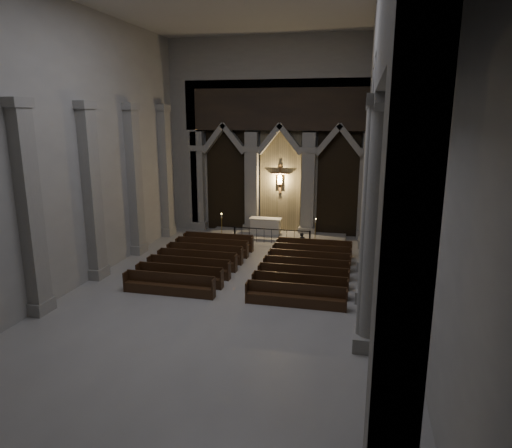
# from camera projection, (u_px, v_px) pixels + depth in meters

# --- Properties ---
(room) EXTENTS (24.00, 24.10, 12.00)m
(room) POSITION_uv_depth(u_px,v_px,m) (225.00, 110.00, 16.71)
(room) COLOR #9A9892
(room) RESTS_ON ground
(sanctuary_wall) EXTENTS (14.00, 0.77, 12.00)m
(sanctuary_wall) POSITION_uv_depth(u_px,v_px,m) (280.00, 128.00, 27.86)
(sanctuary_wall) COLOR gray
(sanctuary_wall) RESTS_ON ground
(right_arcade) EXTENTS (1.00, 24.00, 12.00)m
(right_arcade) POSITION_uv_depth(u_px,v_px,m) (379.00, 104.00, 16.70)
(right_arcade) COLOR gray
(right_arcade) RESTS_ON ground
(left_pilasters) EXTENTS (0.60, 13.00, 8.03)m
(left_pilasters) POSITION_uv_depth(u_px,v_px,m) (115.00, 188.00, 22.37)
(left_pilasters) COLOR gray
(left_pilasters) RESTS_ON ground
(sanctuary_step) EXTENTS (8.50, 2.60, 0.15)m
(sanctuary_step) POSITION_uv_depth(u_px,v_px,m) (276.00, 236.00, 28.50)
(sanctuary_step) COLOR gray
(sanctuary_step) RESTS_ON ground
(altar) EXTENTS (1.97, 0.79, 1.00)m
(altar) POSITION_uv_depth(u_px,v_px,m) (266.00, 226.00, 28.59)
(altar) COLOR beige
(altar) RESTS_ON sanctuary_step
(altar_rail) EXTENTS (4.61, 0.09, 0.90)m
(altar_rail) POSITION_uv_depth(u_px,v_px,m) (272.00, 234.00, 26.91)
(altar_rail) COLOR black
(altar_rail) RESTS_ON ground
(candle_stand_left) EXTENTS (0.27, 0.27, 1.63)m
(candle_stand_left) POSITION_uv_depth(u_px,v_px,m) (222.00, 232.00, 27.84)
(candle_stand_left) COLOR #AB8D34
(candle_stand_left) RESTS_ON ground
(candle_stand_right) EXTENTS (0.26, 0.26, 1.53)m
(candle_stand_right) POSITION_uv_depth(u_px,v_px,m) (315.00, 237.00, 26.89)
(candle_stand_right) COLOR #AB8D34
(candle_stand_right) RESTS_ON ground
(pews) EXTENTS (9.44, 7.27, 0.90)m
(pews) POSITION_uv_depth(u_px,v_px,m) (250.00, 267.00, 21.96)
(pews) COLOR black
(pews) RESTS_ON ground
(worshipper) EXTENTS (0.49, 0.41, 1.15)m
(worshipper) POSITION_uv_depth(u_px,v_px,m) (302.00, 243.00, 25.01)
(worshipper) COLOR black
(worshipper) RESTS_ON ground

